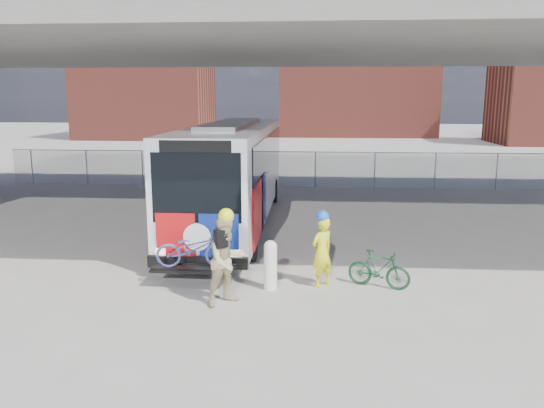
# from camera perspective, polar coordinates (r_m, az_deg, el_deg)

# --- Properties ---
(ground) EXTENTS (160.00, 160.00, 0.00)m
(ground) POSITION_cam_1_polar(r_m,az_deg,el_deg) (15.59, 1.08, -5.50)
(ground) COLOR #9E9991
(ground) RESTS_ON ground
(bus) EXTENTS (2.67, 12.97, 3.69)m
(bus) POSITION_cam_1_polar(r_m,az_deg,el_deg) (19.07, -4.26, 4.07)
(bus) COLOR silver
(bus) RESTS_ON ground
(overpass) EXTENTS (40.00, 16.00, 7.95)m
(overpass) POSITION_cam_1_polar(r_m,az_deg,el_deg) (19.02, 1.88, 17.47)
(overpass) COLOR #605E59
(overpass) RESTS_ON ground
(chainlink_fence) EXTENTS (30.00, 0.06, 30.00)m
(chainlink_fence) POSITION_cam_1_polar(r_m,az_deg,el_deg) (27.08, 2.56, 4.80)
(chainlink_fence) COLOR gray
(chainlink_fence) RESTS_ON ground
(brick_buildings) EXTENTS (54.00, 22.00, 12.00)m
(brick_buildings) POSITION_cam_1_polar(r_m,az_deg,el_deg) (63.12, 4.82, 12.16)
(brick_buildings) COLOR maroon
(brick_buildings) RESTS_ON ground
(smokestack) EXTENTS (2.20, 2.20, 25.00)m
(smokestack) POSITION_cam_1_polar(r_m,az_deg,el_deg) (71.56, 15.66, 17.38)
(smokestack) COLOR maroon
(smokestack) RESTS_ON ground
(bollard) EXTENTS (0.31, 0.31, 1.21)m
(bollard) POSITION_cam_1_polar(r_m,az_deg,el_deg) (12.72, -0.17, -6.38)
(bollard) COLOR white
(bollard) RESTS_ON ground
(cyclist_hivis) EXTENTS (0.74, 0.73, 1.89)m
(cyclist_hivis) POSITION_cam_1_polar(r_m,az_deg,el_deg) (12.90, 5.40, -4.95)
(cyclist_hivis) COLOR yellow
(cyclist_hivis) RESTS_ON ground
(cyclist_tan) EXTENTS (1.22, 1.21, 2.18)m
(cyclist_tan) POSITION_cam_1_polar(r_m,az_deg,el_deg) (11.77, -4.88, -5.95)
(cyclist_tan) COLOR tan
(cyclist_tan) RESTS_ON ground
(bike_parked) EXTENTS (1.58, 0.96, 0.92)m
(bike_parked) POSITION_cam_1_polar(r_m,az_deg,el_deg) (13.14, 11.43, -6.88)
(bike_parked) COLOR #164527
(bike_parked) RESTS_ON ground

